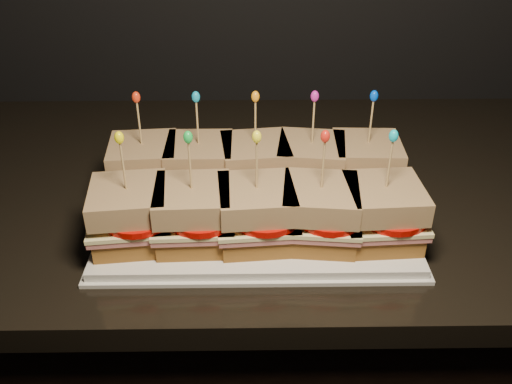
{
  "coord_description": "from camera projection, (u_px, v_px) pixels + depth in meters",
  "views": [
    {
      "loc": [
        0.52,
        0.83,
        1.4
      ],
      "look_at": [
        0.53,
        1.53,
        0.96
      ],
      "focal_mm": 40.0,
      "sensor_mm": 36.0,
      "label": 1
    }
  ],
  "objects": [
    {
      "name": "sandwich_7_pick",
      "position": [
        257.0,
        168.0,
        0.74
      ],
      "size": [
        0.0,
        0.0,
        0.09
      ],
      "primitive_type": "cylinder",
      "color": "tan",
      "rests_on": "sandwich_7_bread_top"
    },
    {
      "name": "sandwich_8_pick",
      "position": [
        323.0,
        168.0,
        0.74
      ],
      "size": [
        0.0,
        0.0,
        0.09
      ],
      "primitive_type": "cylinder",
      "color": "tan",
      "rests_on": "sandwich_8_bread_top"
    },
    {
      "name": "sandwich_3_ham",
      "position": [
        310.0,
        173.0,
        0.89
      ],
      "size": [
        0.12,
        0.12,
        0.01
      ],
      "primitive_type": "cube",
      "rotation": [
        0.0,
        0.0,
        -0.13
      ],
      "color": "#C36060",
      "rests_on": "sandwich_3_bread_bot"
    },
    {
      "name": "sandwich_9_frill",
      "position": [
        394.0,
        136.0,
        0.71
      ],
      "size": [
        0.01,
        0.01,
        0.02
      ],
      "primitive_type": "ellipsoid",
      "color": "#0EB3BF",
      "rests_on": "sandwich_9_pick"
    },
    {
      "name": "sandwich_9_pick",
      "position": [
        389.0,
        167.0,
        0.74
      ],
      "size": [
        0.0,
        0.0,
        0.09
      ],
      "primitive_type": "cylinder",
      "color": "tan",
      "rests_on": "sandwich_9_bread_top"
    },
    {
      "name": "sandwich_2_ham",
      "position": [
        255.0,
        173.0,
        0.89
      ],
      "size": [
        0.12,
        0.12,
        0.01
      ],
      "primitive_type": "cube",
      "rotation": [
        0.0,
        0.0,
        0.11
      ],
      "color": "#C36060",
      "rests_on": "sandwich_2_bread_bot"
    },
    {
      "name": "sandwich_3_pick",
      "position": [
        313.0,
        125.0,
        0.85
      ],
      "size": [
        0.0,
        0.0,
        0.09
      ],
      "primitive_type": "cylinder",
      "color": "tan",
      "rests_on": "sandwich_3_bread_top"
    },
    {
      "name": "sandwich_4_tomato",
      "position": [
        374.0,
        166.0,
        0.88
      ],
      "size": [
        0.1,
        0.1,
        0.01
      ],
      "primitive_type": "cylinder",
      "color": "#C10B04",
      "rests_on": "sandwich_4_cheese"
    },
    {
      "name": "sandwich_6_tomato",
      "position": [
        202.0,
        215.0,
        0.77
      ],
      "size": [
        0.1,
        0.1,
        0.01
      ],
      "primitive_type": "cylinder",
      "color": "#C10B04",
      "rests_on": "sandwich_6_cheese"
    },
    {
      "name": "sandwich_0_frill",
      "position": [
        136.0,
        97.0,
        0.82
      ],
      "size": [
        0.01,
        0.01,
        0.02
      ],
      "primitive_type": "ellipsoid",
      "color": "red",
      "rests_on": "sandwich_0_pick"
    },
    {
      "name": "sandwich_6_ham",
      "position": [
        194.0,
        221.0,
        0.78
      ],
      "size": [
        0.11,
        0.11,
        0.01
      ],
      "primitive_type": "cube",
      "rotation": [
        0.0,
        0.0,
        0.04
      ],
      "color": "#C36060",
      "rests_on": "sandwich_6_bread_bot"
    },
    {
      "name": "sandwich_1_bread_top",
      "position": [
        199.0,
        153.0,
        0.87
      ],
      "size": [
        0.1,
        0.1,
        0.03
      ],
      "primitive_type": "cube",
      "rotation": [
        0.0,
        0.0,
        -0.0
      ],
      "color": "brown",
      "rests_on": "sandwich_1_tomato"
    },
    {
      "name": "sandwich_8_bread_top",
      "position": [
        321.0,
        198.0,
        0.76
      ],
      "size": [
        0.11,
        0.11,
        0.03
      ],
      "primitive_type": "cube",
      "rotation": [
        0.0,
        0.0,
        -0.1
      ],
      "color": "brown",
      "rests_on": "sandwich_8_tomato"
    },
    {
      "name": "sandwich_2_cheese",
      "position": [
        255.0,
        169.0,
        0.88
      ],
      "size": [
        0.12,
        0.12,
        0.01
      ],
      "primitive_type": "cube",
      "rotation": [
        0.0,
        0.0,
        0.11
      ],
      "color": "#FBEFA1",
      "rests_on": "sandwich_2_ham"
    },
    {
      "name": "sandwich_0_bread_bot",
      "position": [
        146.0,
        184.0,
        0.9
      ],
      "size": [
        0.11,
        0.11,
        0.03
      ],
      "primitive_type": "cube",
      "rotation": [
        0.0,
        0.0,
        0.08
      ],
      "color": "brown",
      "rests_on": "platter"
    },
    {
      "name": "sandwich_9_cheese",
      "position": [
        382.0,
        215.0,
        0.78
      ],
      "size": [
        0.12,
        0.11,
        0.01
      ],
      "primitive_type": "cube",
      "rotation": [
        0.0,
        0.0,
        0.06
      ],
      "color": "#FBEFA1",
      "rests_on": "sandwich_9_ham"
    },
    {
      "name": "sandwich_1_frill",
      "position": [
        196.0,
        97.0,
        0.82
      ],
      "size": [
        0.01,
        0.01,
        0.02
      ],
      "primitive_type": "ellipsoid",
      "color": "#118FB4",
      "rests_on": "sandwich_1_pick"
    },
    {
      "name": "sandwich_3_bread_top",
      "position": [
        311.0,
        152.0,
        0.87
      ],
      "size": [
        0.11,
        0.11,
        0.03
      ],
      "primitive_type": "cube",
      "rotation": [
        0.0,
        0.0,
        -0.13
      ],
      "color": "brown",
      "rests_on": "sandwich_3_tomato"
    },
    {
      "name": "sandwich_5_pick",
      "position": [
        124.0,
        169.0,
        0.73
      ],
      "size": [
        0.0,
        0.0,
        0.09
      ],
      "primitive_type": "cylinder",
      "color": "tan",
      "rests_on": "sandwich_5_bread_top"
    },
    {
      "name": "sandwich_8_frill",
      "position": [
        325.0,
        136.0,
        0.71
      ],
      "size": [
        0.01,
        0.01,
        0.02
      ],
      "primitive_type": "ellipsoid",
      "color": "red",
      "rests_on": "sandwich_8_pick"
    },
    {
      "name": "sandwich_9_bread_bot",
      "position": [
        380.0,
        230.0,
        0.79
      ],
      "size": [
        0.1,
        0.1,
        0.03
      ],
      "primitive_type": "cube",
      "rotation": [
        0.0,
        0.0,
        0.06
      ],
      "color": "brown",
      "rests_on": "platter"
    },
    {
      "name": "sandwich_3_bread_bot",
      "position": [
        310.0,
        182.0,
        0.9
      ],
      "size": [
        0.11,
        0.11,
        0.03
      ],
      "primitive_type": "cube",
      "rotation": [
        0.0,
        0.0,
        -0.13
      ],
      "color": "brown",
      "rests_on": "platter"
    },
    {
      "name": "sandwich_7_ham",
      "position": [
        257.0,
        221.0,
        0.78
      ],
      "size": [
        0.12,
        0.11,
        0.01
      ],
      "primitive_type": "cube",
      "rotation": [
        0.0,
        0.0,
        0.08
      ],
      "color": "#C36060",
      "rests_on": "sandwich_7_bread_bot"
    },
    {
      "name": "sandwich_1_cheese",
      "position": [
        200.0,
        170.0,
        0.88
      ],
      "size": [
        0.11,
        0.11,
        0.01
      ],
      "primitive_type": "cube",
      "rotation": [
        0.0,
        0.0,
        -0.0
      ],
      "color": "#FBEFA1",
      "rests_on": "sandwich_1_ham"
    },
    {
      "name": "sandwich_4_pick",
      "position": [
        371.0,
        124.0,
        0.85
      ],
      "size": [
        0.0,
        0.0,
        0.09
      ],
      "primitive_type": "cylinder",
      "color": "tan",
      "rests_on": "sandwich_4_bread_top"
    },
    {
      "name": "sandwich_5_bread_bot",
      "position": [
        133.0,
        232.0,
        0.79
      ],
      "size": [
        0.11,
        0.11,
        0.03
      ],
      "primitive_type": "cube",
      "rotation": [
        0.0,
        0.0,
        0.11
      ],
      "color": "brown",
      "rests_on": "platter"
    },
    {
      "name": "sandwich_4_ham",
      "position": [
        365.0,
        172.0,
        0.89
      ],
      "size": [
        0.11,
        0.11,
        0.01
      ],
      "primitive_type": "cube",
      "rotation": [
        0.0,
        0.0,
        -0.04
      ],
      "color": "#C36060",
      "rests_on": "sandwich_4_bread_bot"
    },
    {
      "name": "sandwich_4_cheese",
      "position": [
        365.0,
        169.0,
        0.89
      ],
      "size": [
        0.11,
        0.11,
        0.01
      ],
      "primitive_type": "cube",
      "rotation": [
        0.0,
        0.0,
        -0.04
      ],
      "color": "#FBEFA1",
      "rests_on": "sandwich_4_ham"
    },
    {
      "name": "sandwich_9_bread_top",
      "position": [
        385.0,
        198.0,
        0.76
      ],
      "size": [
        0.11,
        0.11,
        0.03
      ],
      "primitive_type": "cube",
      "rotation": [
        0.0,
        0.0,
        0.06
      ],
      "color": "brown",
      "rests_on": "sandwich_9_tomato"
    },
    {
      "name": "sandwich_0_pick",
      "position": [
        140.0,
        126.0,
        0.84
      ],
      "size": [
        0.0,
        0.0,
        0.09
      ],
      "primitive_type": "cylinder",
      "color": "tan",
      "rests_on": "sandwich_0_bread_top"
    },
    {
      "name": "sandwich_6_bread_bot",
      "position": [
        195.0,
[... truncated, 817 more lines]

